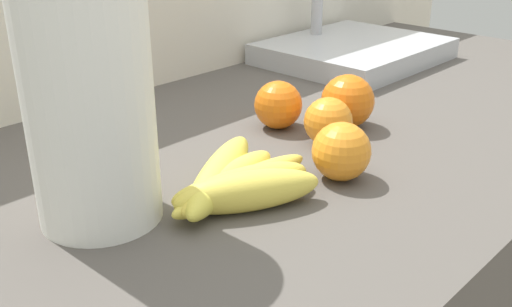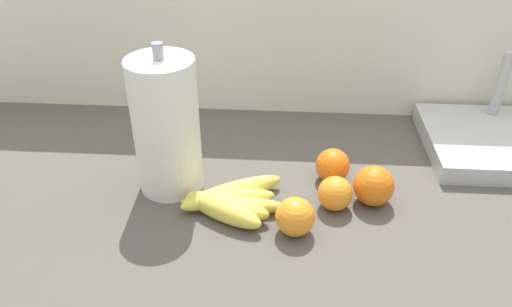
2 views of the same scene
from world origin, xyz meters
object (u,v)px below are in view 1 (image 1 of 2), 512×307
object	(u,v)px
banana_bunch	(236,183)
orange_back_right	(278,105)
orange_back_left	(328,121)
orange_far_right	(348,101)
sink_basin	(353,50)
orange_center	(341,151)
paper_towel_roll	(88,94)

from	to	relation	value
banana_bunch	orange_back_right	bearing A→B (deg)	29.91
orange_back_left	orange_back_right	xyz separation A→B (m)	(0.00, 0.09, 0.00)
orange_far_right	orange_back_right	distance (m)	0.10
orange_back_left	sink_basin	distance (m)	0.45
sink_basin	orange_far_right	bearing A→B (deg)	-146.48
banana_bunch	sink_basin	size ratio (longest dim) A/B	0.60
orange_center	orange_back_left	bearing A→B (deg)	45.39
orange_center	orange_back_right	bearing A→B (deg)	65.57
orange_back_left	orange_center	xyz separation A→B (m)	(-0.07, -0.08, 0.00)
orange_center	paper_towel_roll	distance (m)	0.29
orange_back_right	sink_basin	distance (m)	0.41
orange_back_left	orange_far_right	size ratio (longest dim) A/B	0.85
orange_center	paper_towel_roll	world-z (taller)	paper_towel_roll
orange_back_left	orange_far_right	xyz separation A→B (m)	(0.07, 0.02, 0.01)
orange_far_right	paper_towel_roll	size ratio (longest dim) A/B	0.26
orange_far_right	orange_center	bearing A→B (deg)	-146.89
orange_back_right	paper_towel_roll	xyz separation A→B (m)	(-0.32, -0.04, 0.10)
banana_bunch	orange_far_right	bearing A→B (deg)	9.38
orange_center	paper_towel_roll	xyz separation A→B (m)	(-0.25, 0.13, 0.10)
orange_center	sink_basin	distance (m)	0.56
orange_center	paper_towel_roll	bearing A→B (deg)	152.70
orange_back_left	orange_center	size ratio (longest dim) A/B	0.94
orange_back_left	sink_basin	size ratio (longest dim) A/B	0.19
orange_far_right	paper_towel_roll	distance (m)	0.41
orange_far_right	orange_back_left	bearing A→B (deg)	-163.97
orange_back_right	sink_basin	xyz separation A→B (m)	(0.39, 0.14, -0.01)
orange_far_right	paper_towel_roll	world-z (taller)	paper_towel_roll
orange_back_right	paper_towel_roll	world-z (taller)	paper_towel_roll
orange_back_left	orange_center	distance (m)	0.11
orange_back_left	orange_far_right	world-z (taller)	orange_far_right
orange_center	sink_basin	bearing A→B (deg)	33.39
banana_bunch	paper_towel_roll	size ratio (longest dim) A/B	0.70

